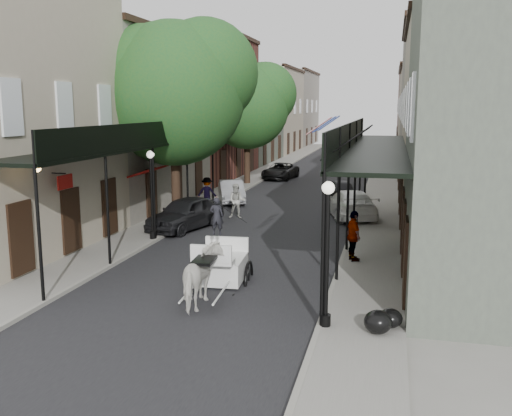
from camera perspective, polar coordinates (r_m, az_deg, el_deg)
The scene contains 24 objects.
ground at distance 17.68m, azimuth -5.77°, elevation -8.48°, with size 140.00×140.00×0.00m, color gray.
road at distance 36.67m, azimuth 4.54°, elevation 1.30°, with size 8.00×90.00×0.01m, color black.
sidewalk_left at distance 37.74m, azimuth -2.98°, elevation 1.66°, with size 2.20×90.00×0.12m, color gray.
sidewalk_right at distance 36.23m, azimuth 12.37°, elevation 1.08°, with size 2.20×90.00×0.12m, color gray.
building_row_left at distance 47.95m, azimuth -3.80°, elevation 9.68°, with size 5.00×80.00×10.50m, color tan.
building_row_right at distance 45.90m, azimuth 17.46°, elevation 9.22°, with size 5.00×80.00×10.50m, color gray.
gallery_left at distance 25.08m, azimuth -11.08°, elevation 6.36°, with size 2.20×18.05×4.88m.
gallery_right at distance 22.85m, azimuth 11.49°, elevation 5.99°, with size 2.20×18.05×4.88m.
tree_near at distance 27.77m, azimuth -7.33°, elevation 11.84°, with size 7.31×6.80×9.63m.
tree_far at distance 41.17m, azimuth -0.36°, elevation 10.45°, with size 6.45×6.00×8.61m.
lamppost_right_near at distance 14.33m, azimuth 7.09°, elevation -4.41°, with size 0.32×0.32×3.71m.
lamppost_left at distance 24.12m, azimuth -10.39°, elevation 1.45°, with size 0.32×0.32×3.71m.
lamppost_right_far at distance 34.02m, azimuth 10.91°, elevation 3.93°, with size 0.32×0.32×3.71m.
horse at distance 16.36m, azimuth -5.29°, elevation -6.84°, with size 0.93×2.05×1.73m, color silver.
carriage at distance 18.82m, azimuth -3.24°, elevation -3.73°, with size 1.91×2.65×2.90m.
pedestrian_walking at distance 28.92m, azimuth -1.94°, elevation 0.70°, with size 0.86×0.67×1.76m, color #B1B1A7.
pedestrian_sidewalk_left at distance 31.32m, azimuth -4.91°, elevation 1.54°, with size 1.09×0.62×1.68m, color gray.
pedestrian_sidewalk_right at distance 20.79m, azimuth 9.74°, elevation -2.77°, with size 1.07×0.45×1.83m, color gray.
car_left_near at distance 26.50m, azimuth -7.07°, elevation -0.53°, with size 1.78×4.43×1.51m, color black.
car_left_mid at distance 33.79m, azimuth -2.47°, elevation 1.66°, with size 1.36×3.90×1.28m, color #97989C.
car_left_far at distance 44.67m, azimuth 2.45°, elevation 3.71°, with size 2.06×4.47×1.24m, color black.
car_right_near at distance 29.41m, azimuth 9.40°, elevation 0.40°, with size 2.01×4.95×1.44m, color white.
car_right_far at distance 35.28m, azimuth 8.47°, elevation 1.88°, with size 1.46×3.63×1.24m, color black.
trash_bags at distance 14.74m, azimuth 12.57°, elevation -10.93°, with size 0.95×1.10×0.59m.
Camera 1 is at (5.59, -15.80, 5.64)m, focal length 40.00 mm.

